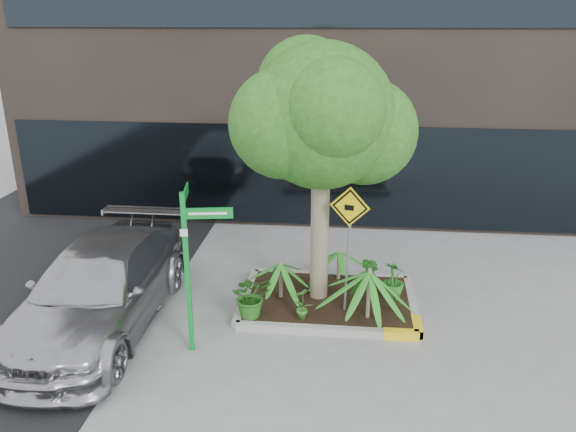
# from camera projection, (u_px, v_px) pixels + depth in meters

# --- Properties ---
(ground) EXTENTS (80.00, 80.00, 0.00)m
(ground) POSITION_uv_depth(u_px,v_px,m) (317.00, 311.00, 10.58)
(ground) COLOR gray
(ground) RESTS_ON ground
(planter) EXTENTS (3.35, 2.36, 0.15)m
(planter) POSITION_uv_depth(u_px,v_px,m) (330.00, 300.00, 10.78)
(planter) COLOR #9E9E99
(planter) RESTS_ON ground
(tree) EXTENTS (3.30, 2.93, 4.96)m
(tree) POSITION_uv_depth(u_px,v_px,m) (322.00, 116.00, 9.73)
(tree) COLOR gray
(tree) RESTS_ON ground
(palm_front) EXTENTS (1.08, 1.08, 1.20)m
(palm_front) POSITION_uv_depth(u_px,v_px,m) (370.00, 272.00, 9.79)
(palm_front) COLOR gray
(palm_front) RESTS_ON ground
(palm_left) EXTENTS (0.84, 0.84, 0.93)m
(palm_left) POSITION_uv_depth(u_px,v_px,m) (281.00, 264.00, 10.59)
(palm_left) COLOR gray
(palm_left) RESTS_ON ground
(palm_back) EXTENTS (0.73, 0.73, 0.81)m
(palm_back) POSITION_uv_depth(u_px,v_px,m) (339.00, 252.00, 11.37)
(palm_back) COLOR gray
(palm_back) RESTS_ON ground
(parked_car) EXTENTS (2.08, 5.08, 1.47)m
(parked_car) POSITION_uv_depth(u_px,v_px,m) (100.00, 288.00, 9.89)
(parked_car) COLOR #A4A4A9
(parked_car) RESTS_ON ground
(shrub_a) EXTENTS (0.93, 0.93, 0.81)m
(shrub_a) POSITION_uv_depth(u_px,v_px,m) (251.00, 296.00, 9.99)
(shrub_a) COLOR #235E1B
(shrub_a) RESTS_ON planter
(shrub_b) EXTENTS (0.59, 0.59, 0.75)m
(shrub_b) POSITION_uv_depth(u_px,v_px,m) (393.00, 280.00, 10.67)
(shrub_b) COLOR #296E21
(shrub_b) RESTS_ON planter
(shrub_c) EXTENTS (0.47, 0.47, 0.64)m
(shrub_c) POSITION_uv_depth(u_px,v_px,m) (303.00, 302.00, 9.93)
(shrub_c) COLOR #327123
(shrub_c) RESTS_ON planter
(shrub_d) EXTENTS (0.56, 0.56, 0.72)m
(shrub_d) POSITION_uv_depth(u_px,v_px,m) (369.00, 273.00, 10.97)
(shrub_d) COLOR #23691E
(shrub_d) RESTS_ON planter
(street_sign_post) EXTENTS (0.89, 0.80, 2.75)m
(street_sign_post) POSITION_uv_depth(u_px,v_px,m) (190.00, 255.00, 8.86)
(street_sign_post) COLOR #0C8E2B
(street_sign_post) RESTS_ON ground
(cattle_sign) EXTENTS (0.70, 0.26, 2.34)m
(cattle_sign) POSITION_uv_depth(u_px,v_px,m) (349.00, 228.00, 9.88)
(cattle_sign) COLOR slate
(cattle_sign) RESTS_ON ground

